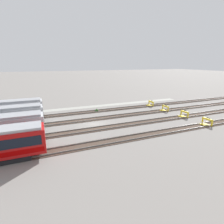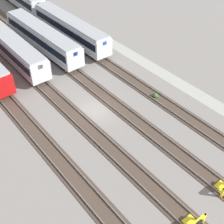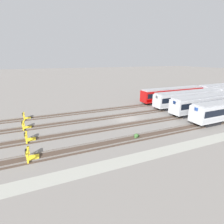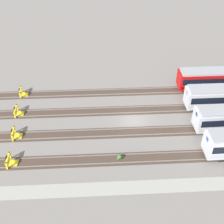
% 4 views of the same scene
% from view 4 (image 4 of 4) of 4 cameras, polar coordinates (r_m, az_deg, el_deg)
% --- Properties ---
extents(ground_plane, '(400.00, 400.00, 0.00)m').
position_cam_4_polar(ground_plane, '(46.13, 4.03, -1.62)').
color(ground_plane, gray).
extents(service_walkway, '(54.00, 2.00, 0.01)m').
position_cam_4_polar(service_walkway, '(37.69, 6.13, -13.45)').
color(service_walkway, '#9E9E93').
rests_on(service_walkway, ground).
extents(rail_track_nearest, '(90.00, 2.23, 0.21)m').
position_cam_4_polar(rail_track_nearest, '(40.61, 5.23, -8.41)').
color(rail_track_nearest, '#47382D').
rests_on(rail_track_nearest, ground).
extents(rail_track_near_inner, '(90.00, 2.24, 0.21)m').
position_cam_4_polar(rail_track_near_inner, '(44.20, 4.40, -3.67)').
color(rail_track_near_inner, '#47382D').
rests_on(rail_track_near_inner, ground).
extents(rail_track_middle, '(90.00, 2.24, 0.21)m').
position_cam_4_polar(rail_track_middle, '(48.06, 3.70, 0.34)').
color(rail_track_middle, '#47382D').
rests_on(rail_track_middle, ground).
extents(rail_track_far_inner, '(90.00, 2.23, 0.21)m').
position_cam_4_polar(rail_track_far_inner, '(52.12, 3.11, 3.73)').
color(rail_track_far_inner, '#47382D').
rests_on(rail_track_far_inner, ground).
extents(bumper_stop_nearest_track, '(1.36, 2.01, 1.22)m').
position_cam_4_polar(bumper_stop_nearest_track, '(41.47, -18.07, -8.51)').
color(bumper_stop_nearest_track, yellow).
rests_on(bumper_stop_nearest_track, ground).
extents(bumper_stop_near_inner_track, '(1.36, 2.00, 1.22)m').
position_cam_4_polar(bumper_stop_near_inner_track, '(45.09, -17.24, -3.85)').
color(bumper_stop_near_inner_track, yellow).
rests_on(bumper_stop_near_inner_track, ground).
extents(bumper_stop_middle_track, '(1.35, 2.00, 1.22)m').
position_cam_4_polar(bumper_stop_middle_track, '(49.01, -16.84, 0.07)').
color(bumper_stop_middle_track, yellow).
rests_on(bumper_stop_middle_track, ground).
extents(bumper_stop_far_inner_track, '(1.37, 2.01, 1.22)m').
position_cam_4_polar(bumper_stop_far_inner_track, '(53.05, -16.04, 3.42)').
color(bumper_stop_far_inner_track, yellow).
rests_on(bumper_stop_far_inner_track, ground).
extents(weed_clump, '(0.92, 0.70, 0.64)m').
position_cam_4_polar(weed_clump, '(40.32, 1.49, -8.23)').
color(weed_clump, '#38602D').
rests_on(weed_clump, ground).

